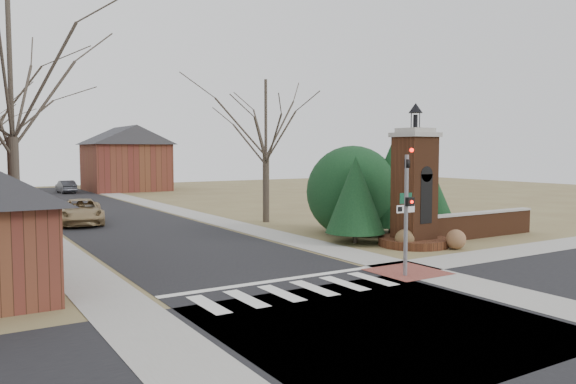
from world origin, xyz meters
TOP-DOWN VIEW (x-y plane):
  - ground at (0.00, 0.00)m, footprint 120.00×120.00m
  - main_street at (0.00, 22.00)m, footprint 8.00×70.00m
  - cross_street at (0.00, -3.00)m, footprint 120.00×8.00m
  - crosswalk_zone at (0.00, 0.80)m, footprint 8.00×2.20m
  - stop_bar at (0.00, 2.30)m, footprint 8.00×0.35m
  - sidewalk_right_main at (5.20, 22.00)m, footprint 2.00×60.00m
  - sidewalk_left at (-5.20, 22.00)m, footprint 2.00×60.00m
  - curb_apron at (4.80, 1.00)m, footprint 2.40×2.40m
  - traffic_signal_pole at (4.30, 0.57)m, footprint 0.28×0.41m
  - sign_post at (5.59, 1.99)m, footprint 0.90×0.07m
  - brick_gate_monument at (9.00, 4.99)m, footprint 3.20×3.20m
  - brick_garden_wall at (13.50, 5.00)m, footprint 7.50×0.50m
  - house_distant_right at (7.99, 47.99)m, footprint 8.80×8.80m
  - evergreen_near at (7.20, 7.00)m, footprint 2.80×2.80m
  - evergreen_mid at (10.50, 8.20)m, footprint 3.40×3.40m
  - evergreen_far at (12.50, 7.20)m, footprint 2.40×2.40m
  - evergreen_mass at (9.00, 9.50)m, footprint 4.80×4.80m
  - bare_tree_0 at (-7.00, 9.00)m, footprint 8.05×8.05m
  - bare_tree_3 at (7.50, 16.00)m, footprint 7.00×7.00m
  - pickup_truck at (-2.32, 20.83)m, footprint 3.31×5.65m
  - distant_car at (1.60, 47.18)m, footprint 1.52×3.99m
  - dry_shrub_left at (8.07, 4.60)m, footprint 0.87×0.87m
  - dry_shrub_right at (9.90, 3.32)m, footprint 0.88×0.88m

SIDE VIEW (x-z plane):
  - ground at x=0.00m, z-range 0.00..0.00m
  - main_street at x=0.00m, z-range 0.00..0.01m
  - cross_street at x=0.00m, z-range 0.00..0.01m
  - crosswalk_zone at x=0.00m, z-range 0.00..0.02m
  - stop_bar at x=0.00m, z-range 0.00..0.02m
  - sidewalk_right_main at x=5.20m, z-range 0.00..0.02m
  - sidewalk_left at x=-5.20m, z-range 0.00..0.02m
  - curb_apron at x=4.80m, z-range 0.00..0.02m
  - dry_shrub_left at x=8.07m, z-range 0.00..0.87m
  - dry_shrub_right at x=9.90m, z-range 0.00..0.88m
  - distant_car at x=1.60m, z-range 0.00..1.30m
  - brick_garden_wall at x=13.50m, z-range 0.01..1.31m
  - pickup_truck at x=-2.32m, z-range 0.00..1.48m
  - evergreen_far at x=12.50m, z-range 0.25..3.55m
  - sign_post at x=5.59m, z-range 0.57..3.32m
  - brick_gate_monument at x=9.00m, z-range -1.07..5.40m
  - evergreen_near at x=7.20m, z-range 0.25..4.35m
  - evergreen_mass at x=9.00m, z-range 0.00..4.80m
  - traffic_signal_pole at x=4.30m, z-range 0.34..4.84m
  - evergreen_mid at x=10.50m, z-range 0.25..4.95m
  - house_distant_right at x=7.99m, z-range 0.00..7.30m
  - bare_tree_3 at x=7.50m, z-range 1.84..11.54m
  - bare_tree_0 at x=-7.00m, z-range 2.12..13.27m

